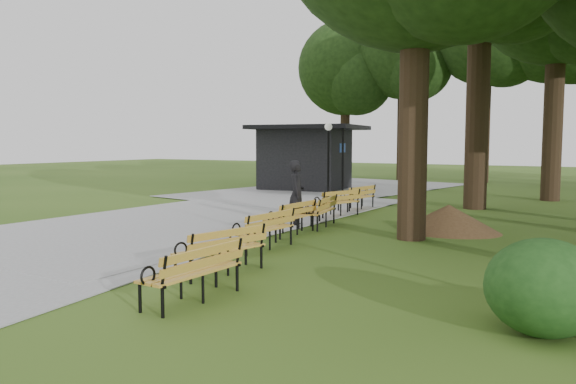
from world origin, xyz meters
The scene contains 14 objects.
ground centered at (0.00, 0.00, 0.00)m, with size 100.00×100.00×0.00m, color #345418.
path centered at (-4.00, 3.00, 0.03)m, with size 12.00×38.00×0.06m, color gray.
person centered at (-0.45, 2.64, 0.94)m, with size 0.68×0.45×1.87m, color black.
kiosk centered at (-6.12, 13.76, 1.61)m, with size 5.15×4.48×3.22m, color black, non-canonical shape.
lamp_post centered at (-2.99, 9.95, 2.29)m, with size 0.32×0.32×3.19m.
dirt_mound centered at (3.60, 3.70, 0.37)m, with size 2.29×2.29×0.73m, color #47301C.
bench_0 centered at (1.89, -4.84, 0.44)m, with size 1.90×0.64×0.88m, color #C18B2C, non-canonical shape.
bench_1 centered at (1.19, -3.21, 0.44)m, with size 1.90×0.64×0.88m, color #C18B2C, non-canonical shape.
bench_2 centered at (0.58, -0.84, 0.44)m, with size 1.90×0.64×0.88m, color #C18B2C, non-canonical shape.
bench_3 centered at (0.12, 1.24, 0.44)m, with size 1.90×0.64×0.88m, color #C18B2C, non-canonical shape.
bench_4 centered at (0.19, 2.74, 0.44)m, with size 1.90×0.64×0.88m, color #C18B2C, non-canonical shape.
bench_5 centered at (-0.34, 5.03, 0.44)m, with size 1.90×0.64×0.88m, color #C18B2C, non-canonical shape.
bench_6 centered at (-0.45, 6.97, 0.44)m, with size 1.90×0.64×0.88m, color #C18B2C, non-canonical shape.
shrub_0 centered at (6.62, -3.86, 0.00)m, with size 1.43×1.43×1.21m, color #193D14.
Camera 1 is at (7.23, -11.24, 2.38)m, focal length 34.82 mm.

